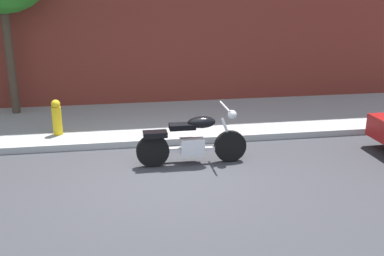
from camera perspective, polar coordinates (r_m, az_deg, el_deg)
The scene contains 4 objects.
ground_plane at distance 8.06m, azimuth -3.20°, elevation -6.32°, with size 60.00×60.00×0.00m, color #38383D.
sidewalk at distance 11.06m, azimuth -5.02°, elevation 0.81°, with size 19.00×3.14×0.14m, color #A5A5A5.
motorcycle at distance 8.53m, azimuth -0.02°, elevation -1.58°, with size 2.07×0.70×1.11m.
fire_hydrant at distance 10.20m, azimuth -16.36°, elevation 0.93°, with size 0.20×0.20×0.91m.
Camera 1 is at (-0.74, -7.32, 3.29)m, focal length 43.08 mm.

